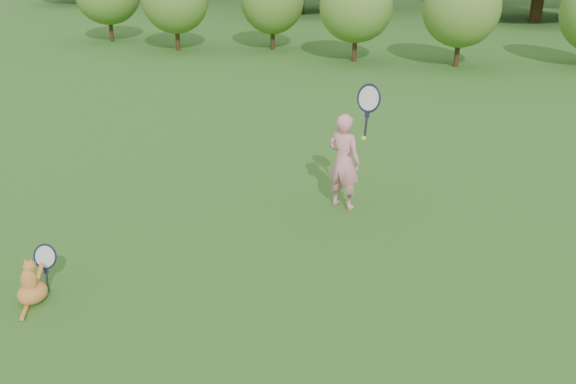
% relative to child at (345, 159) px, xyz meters
% --- Properties ---
extents(ground, '(100.00, 100.00, 0.00)m').
position_rel_child_xyz_m(ground, '(-0.59, -2.13, -0.71)').
color(ground, '#295417').
rests_on(ground, ground).
extents(shrub_row, '(28.00, 3.00, 2.80)m').
position_rel_child_xyz_m(shrub_row, '(-0.59, 10.87, 0.69)').
color(shrub_row, '#4D6F22').
rests_on(shrub_row, ground).
extents(child, '(0.80, 0.51, 2.04)m').
position_rel_child_xyz_m(child, '(0.00, 0.00, 0.00)').
color(child, pink).
rests_on(child, ground).
extents(cat, '(0.36, 0.69, 0.67)m').
position_rel_child_xyz_m(cat, '(-2.55, -3.44, -0.46)').
color(cat, '#B75B23').
rests_on(cat, ground).
extents(tennis_ball, '(0.06, 0.06, 0.06)m').
position_rel_child_xyz_m(tennis_ball, '(0.36, -0.54, 0.50)').
color(tennis_ball, '#B9EA1B').
rests_on(tennis_ball, ground).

